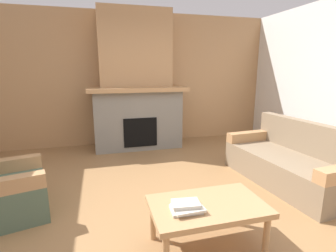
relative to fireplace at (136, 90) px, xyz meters
name	(u,v)px	position (x,y,z in m)	size (l,w,h in m)	color
ground	(173,211)	(0.00, -2.62, -1.16)	(9.00, 9.00, 0.00)	olive
wall_back_wood_panel	(134,80)	(0.00, 0.38, 0.19)	(6.00, 0.12, 2.70)	tan
fireplace	(136,90)	(0.00, 0.00, 0.00)	(1.90, 0.82, 2.70)	gray
couch	(291,163)	(1.81, -2.31, -0.88)	(0.99, 1.87, 0.85)	#847056
armchair	(1,192)	(-1.80, -2.24, -0.87)	(0.93, 0.93, 0.85)	#4C604C
coffee_table	(207,209)	(0.13, -3.27, -0.79)	(1.00, 0.60, 0.43)	tan
book_stack_near_edge	(187,207)	(-0.09, -3.33, -0.70)	(0.27, 0.21, 0.07)	beige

